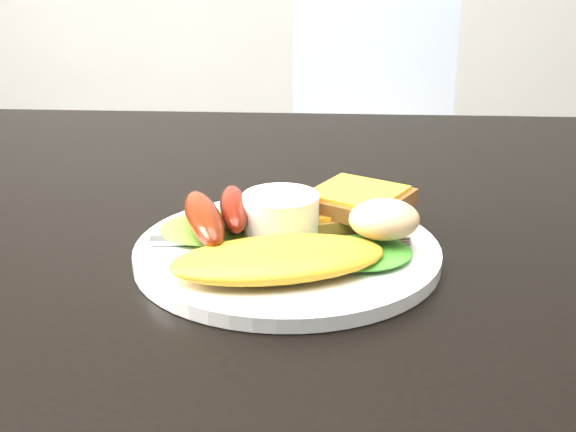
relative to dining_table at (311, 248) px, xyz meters
name	(u,v)px	position (x,y,z in m)	size (l,w,h in m)	color
dining_table	(311,248)	(0.00, 0.00, 0.00)	(1.20, 0.80, 0.04)	black
dining_chair	(373,178)	(0.11, 1.05, -0.28)	(0.37, 0.37, 0.04)	#9E8A50
person	(56,46)	(-0.36, 0.45, 0.10)	(0.60, 0.40, 1.65)	navy
plate	(287,253)	(-0.02, -0.07, 0.03)	(0.23, 0.23, 0.01)	white
lettuce_left	(212,227)	(-0.08, -0.05, 0.04)	(0.08, 0.07, 0.01)	#5AA029
lettuce_right	(362,252)	(0.04, -0.09, 0.04)	(0.07, 0.07, 0.01)	green
omelette	(278,259)	(-0.02, -0.12, 0.04)	(0.15, 0.07, 0.02)	gold
sausage_a	(204,218)	(-0.08, -0.07, 0.05)	(0.03, 0.10, 0.03)	maroon
sausage_b	(234,208)	(-0.06, -0.05, 0.05)	(0.02, 0.09, 0.02)	#610502
ramekin	(281,216)	(-0.02, -0.05, 0.05)	(0.06, 0.06, 0.03)	white
toast_a	(324,214)	(0.01, -0.02, 0.04)	(0.08, 0.08, 0.01)	brown
toast_b	(357,201)	(0.04, -0.02, 0.05)	(0.07, 0.07, 0.01)	#9A602B
potato_salad	(384,219)	(0.06, -0.07, 0.06)	(0.05, 0.05, 0.03)	beige
fork	(246,240)	(-0.05, -0.07, 0.03)	(0.15, 0.01, 0.00)	#ADAFB7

